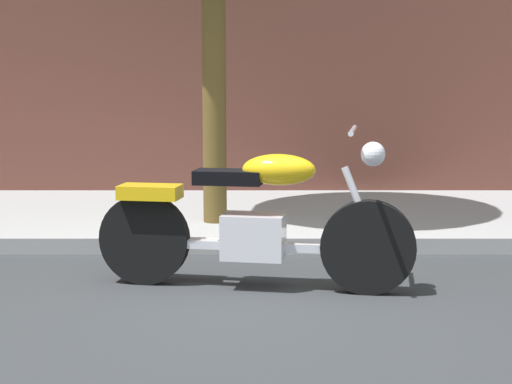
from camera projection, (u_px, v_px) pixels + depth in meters
The scene contains 3 objects.
ground_plane at pixel (232, 306), 5.00m from camera, with size 60.00×60.00×0.00m, color #303335.
sidewalk at pixel (242, 217), 7.93m from camera, with size 22.32×2.91×0.14m, color #989898.
motorcycle at pixel (256, 223), 5.37m from camera, with size 2.27×0.77×1.16m.
Camera 1 is at (0.18, -4.84, 1.47)m, focal length 52.92 mm.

